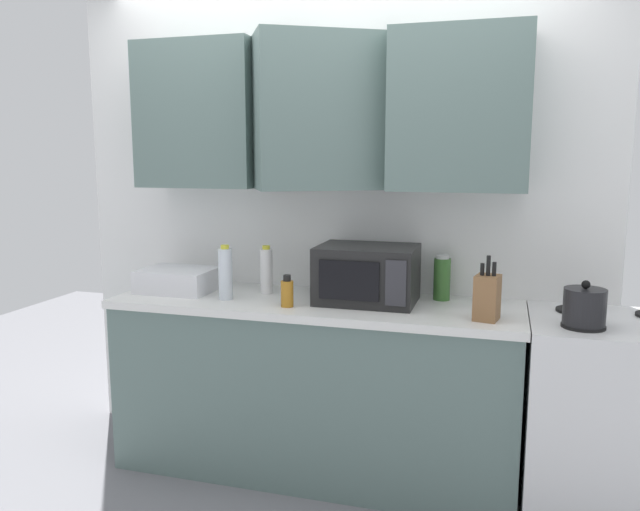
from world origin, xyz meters
TOP-DOWN VIEW (x-y plane):
  - wall_back_with_cabinets at (-0.00, -0.07)m, footprint 2.91×0.60m
  - counter_run at (0.00, -0.30)m, footprint 2.04×0.63m
  - stove_range at (1.40, -0.32)m, footprint 0.76×0.64m
  - kettle at (1.23, -0.46)m, footprint 0.17×0.17m
  - microwave at (0.26, -0.26)m, footprint 0.48×0.37m
  - dish_rack at (-0.76, -0.30)m, footprint 0.38×0.30m
  - knife_block at (0.84, -0.45)m, footprint 0.12×0.14m
  - bottle_amber_vinegar at (-0.09, -0.46)m, footprint 0.06×0.06m
  - bottle_clear_tall at (-0.44, -0.40)m, footprint 0.07×0.07m
  - bottle_white_jar at (-0.29, -0.22)m, footprint 0.07×0.07m
  - bottle_green_oil at (0.61, -0.11)m, footprint 0.08×0.08m

SIDE VIEW (x-z plane):
  - counter_run at x=0.00m, z-range 0.00..0.90m
  - stove_range at x=1.40m, z-range 0.00..0.91m
  - dish_rack at x=-0.76m, z-range 0.90..1.02m
  - bottle_amber_vinegar at x=-0.09m, z-range 0.89..1.05m
  - kettle at x=1.23m, z-range 0.89..1.09m
  - knife_block at x=0.84m, z-range 0.86..1.15m
  - bottle_green_oil at x=0.61m, z-range 0.90..1.12m
  - bottle_white_jar at x=-0.29m, z-range 0.89..1.15m
  - bottle_clear_tall at x=-0.44m, z-range 0.89..1.17m
  - microwave at x=0.26m, z-range 0.90..1.18m
  - wall_back_with_cabinets at x=0.00m, z-range 0.27..2.87m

